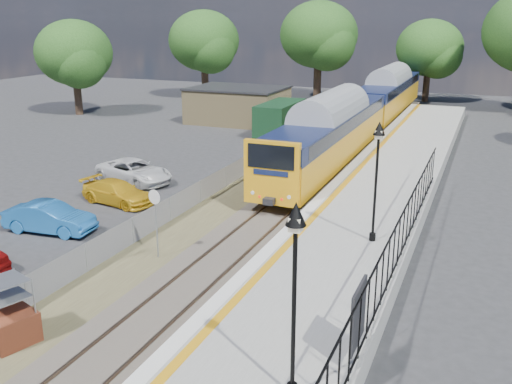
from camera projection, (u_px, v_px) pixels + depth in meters
The scene contains 16 objects.
ground at pixel (172, 306), 18.68m from camera, with size 120.00×120.00×0.00m, color #2D2D30.
track_bed at pixel (267, 212), 27.37m from camera, with size 5.90×80.00×0.29m.
platform at pixel (355, 230), 24.09m from camera, with size 5.00×70.00×0.90m, color gray.
platform_edge at pixel (309, 214), 24.70m from camera, with size 0.90×70.00×0.01m.
victorian_lamp_south at pixel (295, 257), 11.88m from camera, with size 0.44×0.44×4.60m.
victorian_lamp_north at pixel (378, 154), 20.78m from camera, with size 0.44×0.44×4.60m.
palisade_fence at pixel (390, 260), 17.73m from camera, with size 0.12×26.00×2.00m.
wire_fence at pixel (218, 182), 30.64m from camera, with size 0.06×52.00×1.20m.
outbuilding at pixel (246, 107), 49.78m from camera, with size 10.80×10.10×3.12m.
tree_line at pixel (412, 44), 53.32m from camera, with size 56.80×43.80×11.88m.
train at pixel (366, 108), 44.00m from camera, with size 2.82×40.83×3.51m.
brick_plinth at pixel (9, 313), 16.29m from camera, with size 1.61×1.61×2.04m.
speed_sign at pixel (155, 212), 21.80m from camera, with size 0.56×0.15×2.83m.
car_blue at pixel (49, 218), 24.94m from camera, with size 1.41×4.04×1.33m, color #1C5FAA.
car_yellow at pixel (117, 192), 28.81m from camera, with size 1.64×4.03×1.17m, color gold.
car_white at pixel (134, 171), 32.45m from camera, with size 2.19×4.76×1.32m, color silver.
Camera 1 is at (8.93, -14.44, 9.09)m, focal length 40.00 mm.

